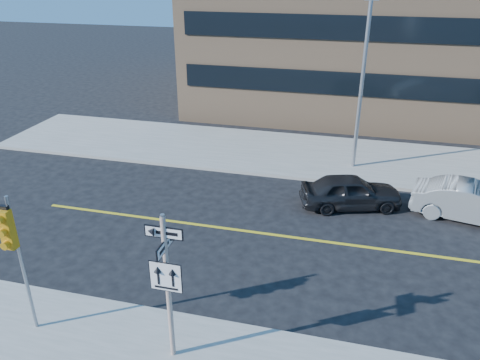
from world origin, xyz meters
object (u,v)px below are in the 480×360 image
(sign_pole, at_px, (167,281))
(traffic_signal, at_px, (11,240))
(streetlight_a, at_px, (363,72))
(parked_car_a, at_px, (351,191))
(parked_car_b, at_px, (472,203))

(sign_pole, height_order, traffic_signal, sign_pole)
(streetlight_a, bearing_deg, parked_car_a, -89.89)
(parked_car_a, bearing_deg, parked_car_b, -105.98)
(traffic_signal, bearing_deg, sign_pole, 2.11)
(parked_car_b, height_order, streetlight_a, streetlight_a)
(traffic_signal, xyz_separation_m, parked_car_b, (12.61, 9.71, -2.29))
(sign_pole, xyz_separation_m, streetlight_a, (4.00, 13.27, 2.32))
(traffic_signal, xyz_separation_m, parked_car_a, (8.01, 9.63, -2.34))
(parked_car_a, bearing_deg, traffic_signal, 123.31)
(sign_pole, bearing_deg, traffic_signal, -177.89)
(traffic_signal, bearing_deg, parked_car_b, 37.58)
(parked_car_a, distance_m, parked_car_b, 4.61)
(parked_car_b, relative_size, streetlight_a, 0.56)
(parked_car_a, xyz_separation_m, streetlight_a, (-0.01, 3.79, 4.06))
(sign_pole, xyz_separation_m, parked_car_b, (8.61, 9.56, -1.70))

